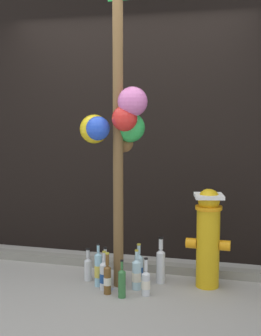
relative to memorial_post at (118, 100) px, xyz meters
name	(u,v)px	position (x,y,z in m)	size (l,w,h in m)	color
ground_plane	(87,302)	(-0.14, -0.42, -1.62)	(14.00, 14.00, 0.00)	#9E9B93
building_wall	(132,85)	(-0.14, 1.00, 0.17)	(10.00, 0.20, 3.58)	black
curb_strip	(118,264)	(-0.14, 0.46, -1.58)	(8.00, 0.12, 0.08)	gray
memorial_post	(118,100)	(0.00, 0.00, 0.00)	(0.70, 0.39, 3.04)	brown
fire_hydrant	(208,236)	(0.76, 0.18, -1.16)	(0.38, 0.29, 0.87)	gold
bottle_0	(139,268)	(0.15, 0.14, -1.49)	(0.08, 0.08, 0.35)	#B2DBEA
bottle_1	(104,275)	(-0.09, -0.12, -1.49)	(0.08, 0.08, 0.34)	silver
bottle_2	(107,278)	(-0.04, -0.21, -1.48)	(0.06, 0.06, 0.36)	brown
bottle_3	(122,282)	(0.10, -0.25, -1.49)	(0.06, 0.06, 0.32)	#337038
bottle_4	(98,269)	(-0.17, -0.05, -1.47)	(0.07, 0.07, 0.38)	#93CCE0
bottle_5	(146,282)	(0.28, -0.16, -1.51)	(0.07, 0.07, 0.32)	silver
bottle_6	(137,274)	(0.17, -0.04, -1.48)	(0.08, 0.08, 0.35)	#B2DBEA
bottle_7	(161,264)	(0.35, 0.16, -1.45)	(0.08, 0.08, 0.42)	silver
bottle_8	(105,267)	(-0.16, 0.12, -1.50)	(0.07, 0.07, 0.30)	silver
bottle_9	(88,268)	(-0.30, 0.06, -1.50)	(0.07, 0.07, 0.30)	silver
litter_0	(110,290)	(-0.04, -0.12, -1.62)	(0.09, 0.05, 0.01)	#8C99B2
litter_1	(101,282)	(-0.17, 0.04, -1.62)	(0.10, 0.06, 0.01)	#8C99B2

